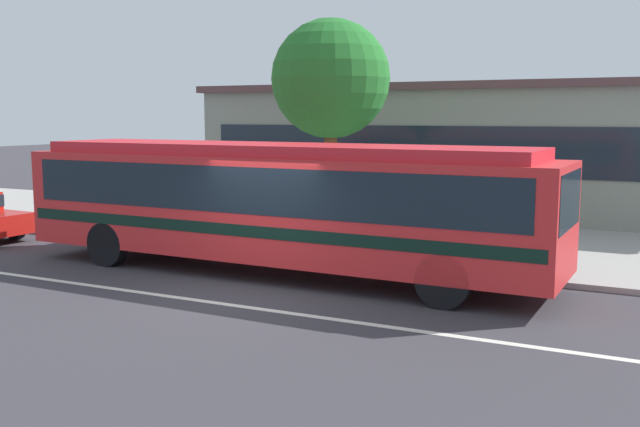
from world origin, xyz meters
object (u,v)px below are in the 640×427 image
(transit_bus, at_px, (278,199))
(street_tree_near_stop, at_px, (331,80))
(bus_stop_sign, at_px, (500,199))
(pedestrian_waiting_near_sign, at_px, (441,209))

(transit_bus, xyz_separation_m, street_tree_near_stop, (-1.04, 4.75, 2.73))
(bus_stop_sign, distance_m, street_tree_near_stop, 6.61)
(pedestrian_waiting_near_sign, relative_size, street_tree_near_stop, 0.30)
(bus_stop_sign, relative_size, street_tree_near_stop, 0.40)
(transit_bus, bearing_deg, pedestrian_waiting_near_sign, 52.51)
(transit_bus, distance_m, street_tree_near_stop, 5.57)
(transit_bus, bearing_deg, bus_stop_sign, 24.32)
(pedestrian_waiting_near_sign, xyz_separation_m, street_tree_near_stop, (-3.62, 1.39, 3.19))
(pedestrian_waiting_near_sign, bearing_deg, transit_bus, -127.49)
(pedestrian_waiting_near_sign, distance_m, bus_stop_sign, 2.27)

